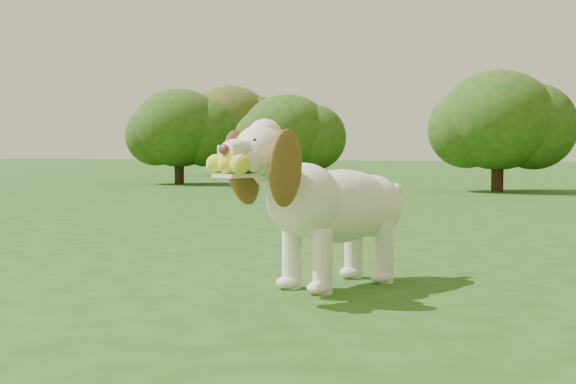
% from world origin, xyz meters
% --- Properties ---
extents(ground, '(80.00, 80.00, 0.00)m').
position_xyz_m(ground, '(0.00, 0.00, 0.00)').
color(ground, '#214413').
rests_on(ground, ground).
extents(dog, '(0.63, 1.08, 0.72)m').
position_xyz_m(dog, '(-0.08, -0.06, 0.38)').
color(dog, white).
rests_on(dog, ground).
extents(shrub_a, '(1.43, 1.43, 1.48)m').
position_xyz_m(shrub_a, '(-4.31, 8.30, 0.87)').
color(shrub_a, '#382314').
rests_on(shrub_a, ground).
extents(shrub_b, '(1.67, 1.67, 1.74)m').
position_xyz_m(shrub_b, '(-1.00, 8.38, 1.02)').
color(shrub_b, '#382314').
rests_on(shrub_b, ground).
extents(shrub_g, '(2.01, 2.01, 2.08)m').
position_xyz_m(shrub_g, '(-8.01, 12.92, 1.22)').
color(shrub_g, '#382314').
rests_on(shrub_g, ground).
extents(shrub_e, '(1.61, 1.61, 1.67)m').
position_xyz_m(shrub_e, '(-6.54, 8.58, 0.98)').
color(shrub_e, '#382314').
rests_on(shrub_e, ground).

